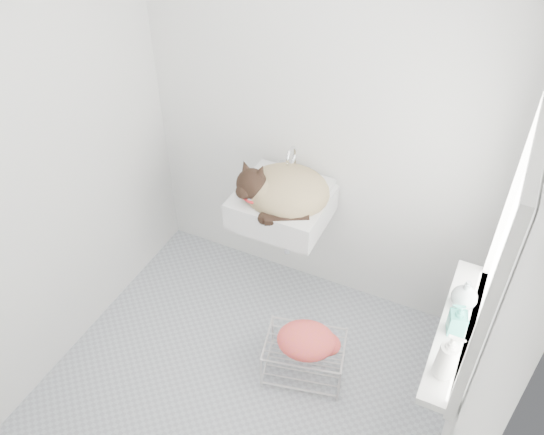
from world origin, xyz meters
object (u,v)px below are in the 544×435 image
at_px(cat, 282,192).
at_px(bottle_c, 462,305).
at_px(sink, 282,195).
at_px(wire_rack, 304,355).
at_px(bottle_a, 442,373).
at_px(bottle_b, 454,331).

distance_m(cat, bottle_c, 1.17).
relative_size(sink, bottle_c, 3.45).
distance_m(wire_rack, bottle_a, 1.06).
relative_size(cat, bottle_b, 3.37).
bearing_deg(bottle_a, sink, 143.71).
bearing_deg(wire_rack, bottle_b, -5.68).
xyz_separation_m(sink, cat, (0.01, -0.02, 0.04)).
height_order(bottle_a, bottle_c, bottle_a).
bearing_deg(bottle_b, bottle_a, -90.00).
relative_size(bottle_a, bottle_b, 1.22).
relative_size(wire_rack, bottle_a, 2.16).
bearing_deg(bottle_a, bottle_b, 90.00).
distance_m(cat, wire_rack, 0.96).
xyz_separation_m(bottle_a, bottle_c, (0.00, 0.42, 0.00)).
bearing_deg(wire_rack, bottle_a, -23.51).
height_order(cat, bottle_a, cat).
bearing_deg(bottle_c, wire_rack, -172.51).
distance_m(cat, bottle_a, 1.36).
height_order(cat, wire_rack, cat).
relative_size(cat, wire_rack, 1.29).
bearing_deg(bottle_a, cat, 144.09).
bearing_deg(bottle_a, bottle_c, 90.00).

